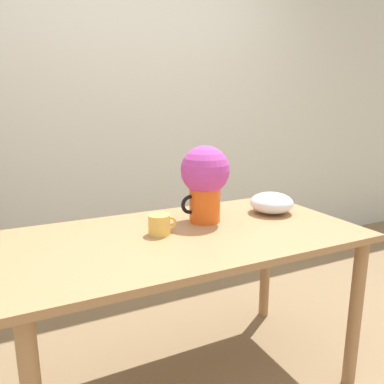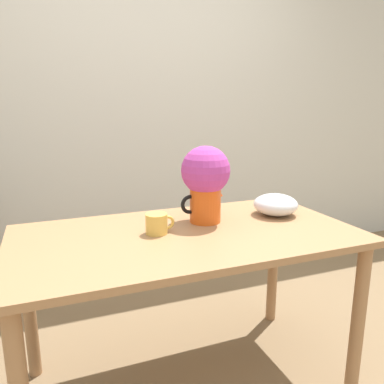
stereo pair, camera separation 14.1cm
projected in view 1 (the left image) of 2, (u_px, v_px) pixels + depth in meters
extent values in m
cube|color=silver|center=(127.00, 107.00, 2.79)|extent=(8.00, 0.05, 2.60)
cube|color=#A3754C|center=(190.00, 236.00, 1.65)|extent=(1.50, 0.80, 0.03)
cylinder|color=#A3754C|center=(355.00, 314.00, 1.73)|extent=(0.06, 0.06, 0.74)
cylinder|color=#A3754C|center=(25.00, 314.00, 1.74)|extent=(0.06, 0.06, 0.74)
cylinder|color=#A3754C|center=(266.00, 261.00, 2.33)|extent=(0.06, 0.06, 0.74)
cylinder|color=#E05619|center=(205.00, 204.00, 1.78)|extent=(0.15, 0.15, 0.17)
cone|color=#E05619|center=(216.00, 191.00, 1.80)|extent=(0.05, 0.05, 0.04)
torus|color=black|center=(190.00, 204.00, 1.75)|extent=(0.09, 0.02, 0.09)
sphere|color=#3D7033|center=(205.00, 179.00, 1.76)|extent=(0.17, 0.17, 0.17)
sphere|color=#B23D99|center=(205.00, 170.00, 1.75)|extent=(0.23, 0.23, 0.23)
cylinder|color=gold|center=(159.00, 225.00, 1.61)|extent=(0.10, 0.10, 0.09)
torus|color=gold|center=(170.00, 223.00, 1.63)|extent=(0.06, 0.01, 0.06)
ellipsoid|color=silver|center=(272.00, 203.00, 1.93)|extent=(0.22, 0.22, 0.11)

